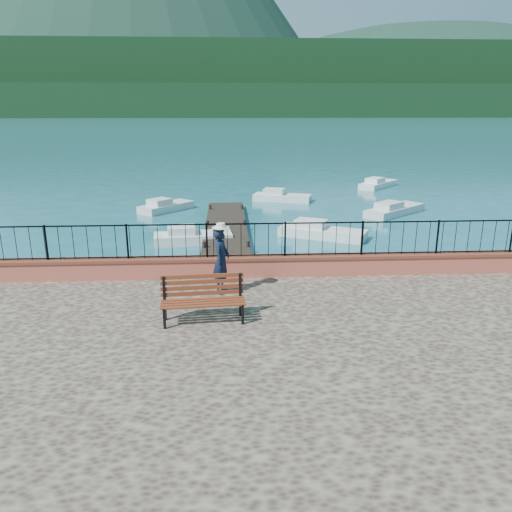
{
  "coord_description": "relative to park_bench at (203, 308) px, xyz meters",
  "views": [
    {
      "loc": [
        -1.91,
        -9.83,
        5.85
      ],
      "look_at": [
        -1.22,
        2.0,
        2.3
      ],
      "focal_mm": 35.0,
      "sensor_mm": 36.0,
      "label": 1
    }
  ],
  "objects": [
    {
      "name": "dock",
      "position": [
        0.49,
        11.4,
        -1.36
      ],
      "size": [
        2.0,
        16.0,
        0.3
      ],
      "primitive_type": "cube",
      "color": "#2D231C",
      "rests_on": "ground"
    },
    {
      "name": "boat_3",
      "position": [
        -2.99,
        18.58,
        -1.11
      ],
      "size": [
        3.19,
        3.36,
        0.8
      ],
      "primitive_type": "cube",
      "rotation": [
        0.0,
        0.0,
        0.85
      ],
      "color": "silver",
      "rests_on": "ground"
    },
    {
      "name": "boat_4",
      "position": [
        4.13,
        21.38,
        -1.11
      ],
      "size": [
        3.88,
        2.36,
        0.8
      ],
      "primitive_type": "cube",
      "rotation": [
        0.0,
        0.0,
        -0.31
      ],
      "color": "silver",
      "rests_on": "ground"
    },
    {
      "name": "far_forest",
      "position": [
        2.49,
        299.4,
        7.49
      ],
      "size": [
        900.0,
        60.0,
        18.0
      ],
      "primitive_type": "cube",
      "color": "black",
      "rests_on": "ground"
    },
    {
      "name": "parapet",
      "position": [
        2.49,
        3.1,
        -0.02
      ],
      "size": [
        28.0,
        0.46,
        0.58
      ],
      "primitive_type": "cube",
      "color": "#AD4E3E",
      "rests_on": "promenade"
    },
    {
      "name": "person",
      "position": [
        0.4,
        1.83,
        0.55
      ],
      "size": [
        0.58,
        0.72,
        1.72
      ],
      "primitive_type": "imported",
      "rotation": [
        0.0,
        0.0,
        1.28
      ],
      "color": "black",
      "rests_on": "promenade"
    },
    {
      "name": "foothills",
      "position": [
        2.49,
        359.4,
        20.49
      ],
      "size": [
        900.0,
        120.0,
        44.0
      ],
      "primitive_type": "cube",
      "color": "black",
      "rests_on": "ground"
    },
    {
      "name": "companion_hill",
      "position": [
        222.49,
        559.4,
        -1.51
      ],
      "size": [
        448.0,
        384.0,
        180.0
      ],
      "primitive_type": "ellipsoid",
      "color": "#142D23",
      "rests_on": "ground"
    },
    {
      "name": "boat_1",
      "position": [
        4.99,
        11.92,
        -1.11
      ],
      "size": [
        4.16,
        2.98,
        0.8
      ],
      "primitive_type": "cube",
      "rotation": [
        0.0,
        0.0,
        -0.47
      ],
      "color": "silver",
      "rests_on": "ground"
    },
    {
      "name": "boat_2",
      "position": [
        10.05,
        16.87,
        -1.11
      ],
      "size": [
        4.17,
        3.82,
        0.8
      ],
      "primitive_type": "cube",
      "rotation": [
        0.0,
        0.0,
        0.71
      ],
      "color": "silver",
      "rests_on": "ground"
    },
    {
      "name": "ground",
      "position": [
        2.49,
        -0.6,
        -1.51
      ],
      "size": [
        2000.0,
        2000.0,
        0.0
      ],
      "primitive_type": "plane",
      "color": "#19596B",
      "rests_on": "ground"
    },
    {
      "name": "park_bench",
      "position": [
        0.0,
        0.0,
        0.0
      ],
      "size": [
        1.92,
        0.76,
        1.04
      ],
      "rotation": [
        0.0,
        0.0,
        0.08
      ],
      "color": "black",
      "rests_on": "promenade"
    },
    {
      "name": "railing",
      "position": [
        2.49,
        3.1,
        0.74
      ],
      "size": [
        27.0,
        0.05,
        0.95
      ],
      "primitive_type": "cube",
      "color": "black",
      "rests_on": "parapet"
    },
    {
      "name": "boat_5",
      "position": [
        12.02,
        26.64,
        -1.11
      ],
      "size": [
        3.67,
        3.82,
        0.8
      ],
      "primitive_type": "cube",
      "rotation": [
        0.0,
        0.0,
        0.83
      ],
      "color": "white",
      "rests_on": "ground"
    },
    {
      "name": "boat_0",
      "position": [
        -0.98,
        11.31,
        -1.11
      ],
      "size": [
        3.58,
        1.71,
        0.8
      ],
      "primitive_type": "cube",
      "rotation": [
        0.0,
        0.0,
        0.12
      ],
      "color": "silver",
      "rests_on": "ground"
    },
    {
      "name": "hat",
      "position": [
        0.4,
        1.83,
        1.47
      ],
      "size": [
        0.44,
        0.44,
        0.12
      ],
      "primitive_type": "cylinder",
      "color": "white",
      "rests_on": "person"
    }
  ]
}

